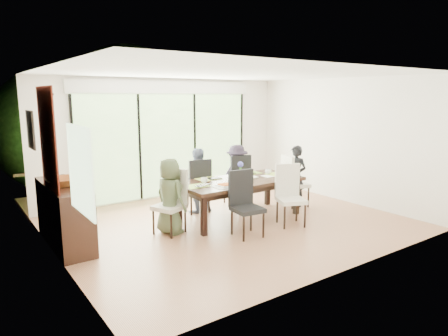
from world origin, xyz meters
TOP-DOWN VIEW (x-y plane):
  - floor at (0.00, 0.00)m, footprint 6.00×5.00m
  - ceiling at (0.00, 0.00)m, footprint 6.00×5.00m
  - wall_back at (0.00, 2.51)m, footprint 6.00×0.02m
  - wall_front at (0.00, -2.51)m, footprint 6.00×0.02m
  - wall_left at (-3.01, 0.00)m, footprint 0.02×5.00m
  - wall_right at (3.01, 0.00)m, footprint 0.02×5.00m
  - glass_doors at (0.00, 2.47)m, footprint 4.20×0.02m
  - blinds_header at (0.00, 2.46)m, footprint 4.40×0.06m
  - mullion_a at (-2.10, 2.46)m, footprint 0.05×0.04m
  - mullion_b at (-0.70, 2.46)m, footprint 0.05×0.04m
  - mullion_c at (0.70, 2.46)m, footprint 0.05×0.04m
  - mullion_d at (2.10, 2.46)m, footprint 0.05×0.04m
  - side_window at (-2.97, -1.20)m, footprint 0.02×0.90m
  - deck at (0.00, 3.40)m, footprint 6.00×1.80m
  - rail_top at (0.00, 4.20)m, footprint 6.00×0.08m
  - foliage_left at (-1.80, 5.20)m, footprint 3.20×3.20m
  - foliage_mid at (0.40, 5.80)m, footprint 4.00×4.00m
  - foliage_right at (2.20, 5.00)m, footprint 2.80×2.80m
  - foliage_far at (-0.60, 6.50)m, footprint 3.60×3.60m
  - table_top at (0.32, 0.18)m, footprint 2.41×1.10m
  - table_apron at (0.32, 0.18)m, footprint 2.21×0.90m
  - table_leg_fl at (-0.76, -0.25)m, footprint 0.09×0.09m
  - table_leg_fr at (1.40, -0.25)m, footprint 0.09×0.09m
  - table_leg_bl at (-0.76, 0.61)m, footprint 0.09×0.09m
  - table_leg_br at (1.40, 0.61)m, footprint 0.09×0.09m
  - chair_left_end at (-1.18, 0.18)m, footprint 0.61×0.61m
  - chair_right_end at (1.82, 0.18)m, footprint 0.56×0.56m
  - chair_far_left at (-0.13, 1.03)m, footprint 0.53×0.53m
  - chair_far_right at (0.87, 1.03)m, footprint 0.54×0.54m
  - chair_near_left at (-0.18, -0.69)m, footprint 0.51×0.51m
  - chair_near_right at (0.82, -0.69)m, footprint 0.60×0.60m
  - person_left_end at (-1.16, 0.18)m, footprint 0.51×0.68m
  - person_right_end at (1.80, 0.18)m, footprint 0.49×0.67m
  - person_far_left at (-0.13, 1.01)m, footprint 0.62×0.41m
  - person_far_right at (0.87, 1.01)m, footprint 0.67×0.49m
  - placemat_left at (-0.63, 0.18)m, footprint 0.44×0.32m
  - placemat_right at (1.27, 0.18)m, footprint 0.44×0.32m
  - placemat_far_l at (-0.13, 0.58)m, footprint 0.44×0.32m
  - placemat_far_r at (0.87, 0.58)m, footprint 0.44×0.32m
  - placemat_paper at (-0.23, -0.12)m, footprint 0.44×0.32m
  - tablet_far_l at (-0.03, 0.53)m, footprint 0.26×0.18m
  - tablet_far_r at (0.82, 0.53)m, footprint 0.24×0.17m
  - papers at (1.02, 0.13)m, footprint 0.30×0.22m
  - platter_base at (-0.23, -0.12)m, footprint 0.26×0.26m
  - platter_snacks at (-0.23, -0.12)m, footprint 0.20×0.20m
  - vase at (0.37, 0.23)m, footprint 0.08×0.08m
  - hyacinth_stems at (0.37, 0.23)m, footprint 0.04×0.04m
  - hyacinth_blooms at (0.37, 0.23)m, footprint 0.11×0.11m
  - laptop at (-0.53, 0.08)m, footprint 0.39×0.33m
  - cup_a at (-0.38, 0.33)m, footprint 0.14×0.14m
  - cup_b at (0.47, 0.08)m, footprint 0.14×0.14m
  - cup_c at (1.12, 0.28)m, footprint 0.18×0.18m
  - book at (0.57, 0.23)m, footprint 0.18×0.24m
  - sideboard at (-2.76, 0.66)m, footprint 0.48×1.72m
  - bowl at (-2.76, 0.56)m, footprint 0.51×0.51m
  - candlestick_base at (-2.76, 1.01)m, footprint 0.11×0.11m
  - candlestick_shaft at (-2.76, 1.01)m, footprint 0.03×0.03m
  - candlestick_pan at (-2.76, 1.01)m, footprint 0.11×0.11m
  - candle at (-2.76, 1.01)m, footprint 0.04×0.04m
  - tapestry at (-2.97, 0.40)m, footprint 0.02×1.00m
  - art_frame at (-2.97, 1.70)m, footprint 0.03×0.55m
  - art_canvas at (-2.95, 1.70)m, footprint 0.01×0.45m

SIDE VIEW (x-z plane):
  - deck at x=0.00m, z-range -0.10..0.00m
  - floor at x=0.00m, z-range -0.01..0.00m
  - table_leg_fl at x=-0.76m, z-range 0.00..0.69m
  - table_leg_fr at x=1.40m, z-range 0.00..0.69m
  - table_leg_bl at x=-0.76m, z-range 0.00..0.69m
  - table_leg_br at x=1.40m, z-range 0.00..0.69m
  - sideboard at x=-2.76m, z-range 0.00..0.97m
  - rail_top at x=0.00m, z-range 0.52..0.58m
  - chair_left_end at x=-1.18m, z-range 0.00..1.10m
  - chair_right_end at x=1.82m, z-range 0.00..1.10m
  - chair_far_left at x=-0.13m, z-range 0.00..1.10m
  - chair_far_right at x=0.87m, z-range 0.00..1.10m
  - chair_near_left at x=-0.18m, z-range 0.00..1.10m
  - chair_near_right at x=0.82m, z-range 0.00..1.10m
  - table_apron at x=0.32m, z-range 0.58..0.68m
  - person_left_end at x=-1.16m, z-range 0.00..1.29m
  - person_right_end at x=1.80m, z-range 0.00..1.29m
  - person_far_left at x=-0.13m, z-range 0.00..1.29m
  - person_far_right at x=0.87m, z-range 0.00..1.29m
  - table_top at x=0.32m, z-range 0.69..0.75m
  - papers at x=1.02m, z-range 0.75..0.76m
  - placemat_left at x=-0.63m, z-range 0.75..0.76m
  - placemat_right at x=1.27m, z-range 0.75..0.76m
  - placemat_far_l at x=-0.13m, z-range 0.75..0.76m
  - placemat_far_r at x=0.87m, z-range 0.75..0.76m
  - placemat_paper at x=-0.23m, z-range 0.75..0.76m
  - book at x=0.57m, z-range 0.75..0.77m
  - tablet_far_r at x=0.82m, z-range 0.76..0.77m
  - tablet_far_l at x=-0.03m, z-range 0.76..0.77m
  - laptop at x=-0.53m, z-range 0.75..0.78m
  - platter_base at x=-0.23m, z-range 0.76..0.78m
  - platter_snacks at x=-0.23m, z-range 0.78..0.80m
  - cup_b at x=0.47m, z-range 0.75..0.84m
  - cup_a at x=-0.38m, z-range 0.75..0.85m
  - cup_c at x=1.12m, z-range 0.75..0.85m
  - vase at x=0.37m, z-range 0.75..0.87m
  - hyacinth_stems at x=0.37m, z-range 0.85..1.01m
  - candlestick_base at x=-2.76m, z-range 0.97..1.01m
  - bowl at x=-2.76m, z-range 0.97..1.09m
  - hyacinth_blooms at x=0.37m, z-range 0.98..1.09m
  - glass_doors at x=0.00m, z-range 0.05..2.35m
  - mullion_a at x=-2.10m, z-range 0.05..2.35m
  - mullion_b at x=-0.70m, z-range 0.05..2.35m
  - mullion_c at x=0.70m, z-range 0.05..2.35m
  - mullion_d at x=2.10m, z-range 0.05..2.35m
  - foliage_right at x=2.20m, z-range -0.14..2.66m
  - wall_back at x=0.00m, z-range 0.00..2.70m
  - wall_front at x=0.00m, z-range 0.00..2.70m
  - wall_left at x=-3.01m, z-range 0.00..2.70m
  - wall_right at x=3.01m, z-range 0.00..2.70m
  - foliage_left at x=-1.80m, z-range -0.16..3.04m
  - side_window at x=-2.97m, z-range 1.00..2.00m
  - foliage_far at x=-0.60m, z-range -0.18..3.42m
  - candlestick_shaft at x=-2.76m, z-range 1.00..2.34m
  - tapestry at x=-2.97m, z-range 0.95..2.45m
  - art_frame at x=-2.97m, z-range 1.42..2.08m
  - art_canvas at x=-2.95m, z-range 1.48..2.02m
  - foliage_mid at x=0.40m, z-range -0.20..3.80m
  - candlestick_pan at x=-2.76m, z-range 2.32..2.35m
  - candle at x=-2.76m, z-range 2.35..2.46m
  - blinds_header at x=0.00m, z-range 2.36..2.64m
  - ceiling at x=0.00m, z-range 2.70..2.71m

